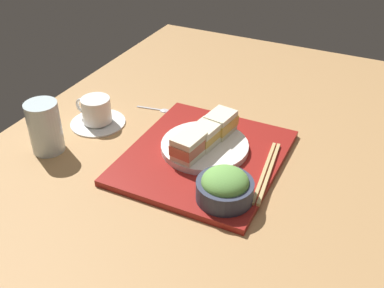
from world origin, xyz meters
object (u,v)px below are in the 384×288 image
at_px(sandwich_far, 220,123).
at_px(drinking_glass, 45,127).
at_px(sandwich_near, 189,146).
at_px(sandwich_middle, 205,135).
at_px(salad_bowl, 225,187).
at_px(chopsticks_pair, 267,172).
at_px(coffee_cup, 96,113).
at_px(teaspoon, 160,109).
at_px(sandwich_plate, 205,146).

xyz_separation_m(sandwich_far, drinking_glass, (-0.20, 0.34, 0.01)).
relative_size(sandwich_near, sandwich_middle, 1.00).
xyz_separation_m(salad_bowl, chopsticks_pair, (0.11, -0.05, -0.03)).
xyz_separation_m(sandwich_near, salad_bowl, (-0.08, -0.12, -0.01)).
height_order(chopsticks_pair, coffee_cup, coffee_cup).
bearing_deg(sandwich_near, sandwich_middle, -10.42).
bearing_deg(chopsticks_pair, drinking_glass, 103.31).
height_order(sandwich_middle, salad_bowl, salad_bowl).
height_order(coffee_cup, teaspoon, coffee_cup).
xyz_separation_m(sandwich_far, coffee_cup, (-0.05, 0.31, -0.02)).
bearing_deg(sandwich_plate, sandwich_near, 169.58).
bearing_deg(teaspoon, sandwich_plate, -124.93).
height_order(sandwich_plate, chopsticks_pair, sandwich_plate).
xyz_separation_m(sandwich_middle, chopsticks_pair, (-0.02, -0.15, -0.04)).
distance_m(sandwich_plate, teaspoon, 0.23).
bearing_deg(coffee_cup, sandwich_far, -80.19).
bearing_deg(sandwich_far, sandwich_middle, 169.58).
bearing_deg(sandwich_far, chopsticks_pair, -120.18).
distance_m(sandwich_near, salad_bowl, 0.14).
distance_m(sandwich_plate, sandwich_near, 0.07).
height_order(sandwich_middle, sandwich_far, sandwich_far).
distance_m(sandwich_plate, coffee_cup, 0.30).
height_order(sandwich_far, teaspoon, sandwich_far).
xyz_separation_m(sandwich_plate, sandwich_near, (-0.06, 0.01, 0.03)).
height_order(sandwich_far, coffee_cup, sandwich_far).
xyz_separation_m(salad_bowl, drinking_glass, (-0.00, 0.44, 0.02)).
bearing_deg(sandwich_far, teaspoon, 70.08).
distance_m(sandwich_far, salad_bowl, 0.22).
relative_size(coffee_cup, teaspoon, 1.48).
bearing_deg(sandwich_plate, chopsticks_pair, -98.83).
xyz_separation_m(coffee_cup, drinking_glass, (-0.14, 0.03, 0.03)).
distance_m(sandwich_plate, sandwich_far, 0.07).
xyz_separation_m(chopsticks_pair, drinking_glass, (-0.12, 0.49, 0.04)).
relative_size(sandwich_plate, coffee_cup, 1.43).
distance_m(sandwich_middle, salad_bowl, 0.17).
bearing_deg(chopsticks_pair, coffee_cup, 86.25).
bearing_deg(sandwich_far, salad_bowl, -154.40).
bearing_deg(teaspoon, sandwich_far, -109.92).
bearing_deg(salad_bowl, sandwich_middle, 37.48).
bearing_deg(teaspoon, coffee_cup, 138.69).
relative_size(salad_bowl, teaspoon, 1.21).
xyz_separation_m(sandwich_plate, chopsticks_pair, (-0.02, -0.15, -0.00)).
bearing_deg(drinking_glass, salad_bowl, -89.73).
bearing_deg(chopsticks_pair, teaspoon, 65.58).
xyz_separation_m(sandwich_far, chopsticks_pair, (-0.08, -0.14, -0.04)).
height_order(salad_bowl, teaspoon, salad_bowl).
bearing_deg(salad_bowl, sandwich_plate, 37.48).
height_order(sandwich_plate, drinking_glass, drinking_glass).
bearing_deg(sandwich_near, drinking_glass, 103.93).
bearing_deg(sandwich_plate, teaspoon, 55.07).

